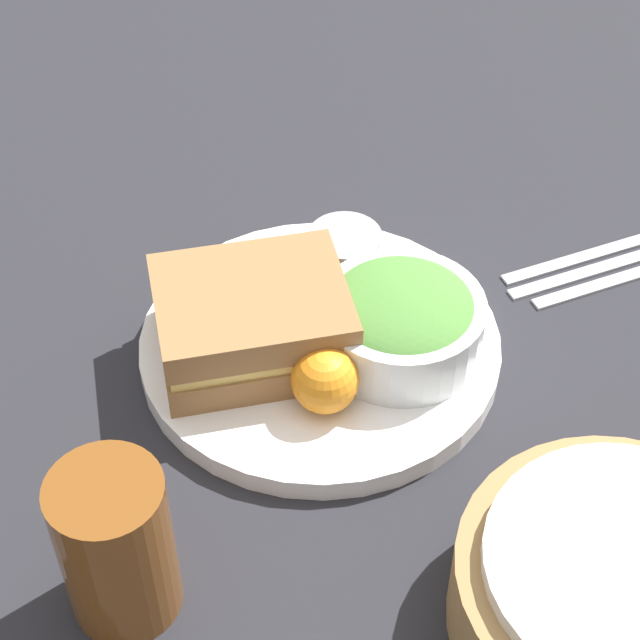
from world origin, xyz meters
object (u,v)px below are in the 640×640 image
at_px(plate, 320,346).
at_px(knife, 602,267).
at_px(fork, 590,254).
at_px(dressing_cup, 345,253).
at_px(salad_bowl, 401,319).
at_px(spoon, 614,280).
at_px(bread_basket, 620,595).
at_px(sandwich, 252,320).
at_px(drink_glass, 116,546).

bearing_deg(plate, knife, -169.62).
bearing_deg(fork, dressing_cup, 167.70).
bearing_deg(plate, salad_bowl, 159.15).
relative_size(fork, spoon, 1.11).
distance_m(dressing_cup, bread_basket, 0.36).
bearing_deg(knife, bread_basket, -122.47).
xyz_separation_m(salad_bowl, spoon, (-0.20, -0.05, -0.05)).
bearing_deg(sandwich, salad_bowl, 168.22).
bearing_deg(spoon, sandwich, 174.87).
relative_size(drink_glass, knife, 0.66).
bearing_deg(fork, plate, -176.09).
bearing_deg(bread_basket, sandwich, -56.18).
xyz_separation_m(salad_bowl, knife, (-0.20, -0.07, -0.05)).
relative_size(bread_basket, spoon, 1.35).
xyz_separation_m(drink_glass, knife, (-0.43, -0.23, -0.06)).
distance_m(salad_bowl, drink_glass, 0.28).
bearing_deg(drink_glass, salad_bowl, -144.07).
height_order(plate, dressing_cup, dressing_cup).
xyz_separation_m(salad_bowl, drink_glass, (0.23, 0.16, 0.01)).
xyz_separation_m(sandwich, bread_basket, (-0.18, 0.27, -0.01)).
xyz_separation_m(drink_glass, spoon, (-0.43, -0.22, -0.06)).
height_order(dressing_cup, fork, dressing_cup).
height_order(salad_bowl, drink_glass, drink_glass).
height_order(salad_bowl, bread_basket, salad_bowl).
bearing_deg(plate, drink_glass, 47.92).
bearing_deg(spoon, drink_glass, -163.73).
bearing_deg(sandwich, bread_basket, 123.82).
bearing_deg(dressing_cup, salad_bowl, 102.88).
distance_m(salad_bowl, fork, 0.22).
bearing_deg(sandwich, fork, -168.21).
distance_m(sandwich, bread_basket, 0.33).
relative_size(plate, knife, 1.57).
bearing_deg(dressing_cup, drink_glass, 51.64).
height_order(sandwich, drink_glass, drink_glass).
bearing_deg(drink_glass, dressing_cup, -128.36).
bearing_deg(plate, dressing_cup, -116.79).
bearing_deg(dressing_cup, spoon, 169.28).
height_order(sandwich, bread_basket, sandwich).
bearing_deg(salad_bowl, spoon, -165.72).
relative_size(sandwich, knife, 0.79).
height_order(plate, drink_glass, drink_glass).
distance_m(plate, dressing_cup, 0.09).
height_order(salad_bowl, spoon, salad_bowl).
distance_m(bread_basket, spoon, 0.33).
distance_m(sandwich, knife, 0.32).
height_order(plate, salad_bowl, salad_bowl).
height_order(salad_bowl, knife, salad_bowl).
distance_m(drink_glass, fork, 0.50).
bearing_deg(knife, fork, 90.00).
xyz_separation_m(plate, dressing_cup, (-0.04, -0.07, 0.03)).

